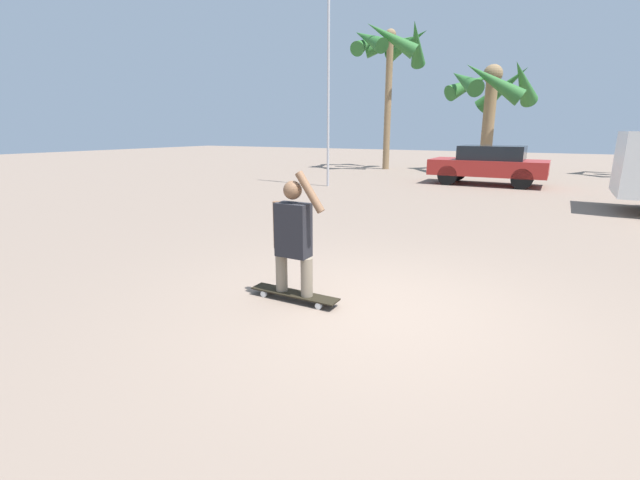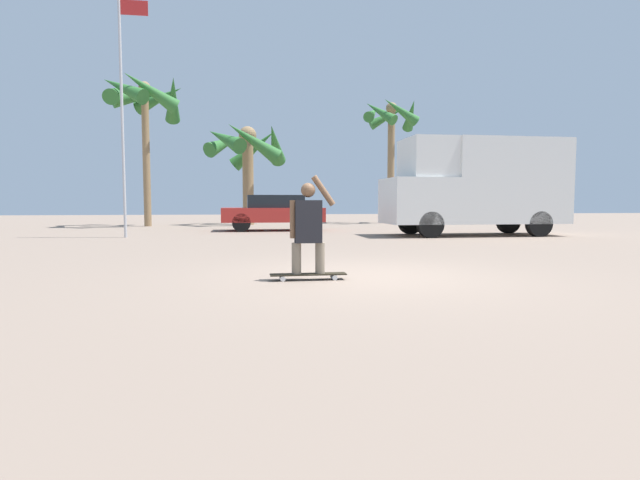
% 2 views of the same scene
% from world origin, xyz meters
% --- Properties ---
extents(ground_plane, '(80.00, 80.00, 0.00)m').
position_xyz_m(ground_plane, '(0.00, 0.00, 0.00)').
color(ground_plane, gray).
extents(skateboard, '(1.13, 0.22, 0.09)m').
position_xyz_m(skateboard, '(-0.93, -0.22, 0.08)').
color(skateboard, black).
rests_on(skateboard, ground_plane).
extents(person_skateboarder, '(0.67, 0.22, 1.45)m').
position_xyz_m(person_skateboarder, '(-0.93, -0.22, 0.83)').
color(person_skateboarder, gray).
rests_on(person_skateboarder, skateboard).
extents(camper_van, '(6.12, 2.22, 3.29)m').
position_xyz_m(camper_van, '(6.14, 8.78, 1.78)').
color(camper_van, black).
rests_on(camper_van, ground_plane).
extents(parked_car_red, '(4.06, 1.89, 1.43)m').
position_xyz_m(parked_car_red, '(-0.63, 12.84, 0.77)').
color(parked_car_red, black).
rests_on(parked_car_red, ground_plane).
extents(palm_tree_near_van, '(3.19, 3.24, 6.75)m').
position_xyz_m(palm_tree_near_van, '(6.15, 19.16, 5.45)').
color(palm_tree_near_van, '#8E704C').
rests_on(palm_tree_near_van, ground_plane).
extents(palm_tree_center_background, '(4.32, 4.43, 5.19)m').
position_xyz_m(palm_tree_center_background, '(-1.62, 18.29, 3.92)').
color(palm_tree_center_background, '#8E704C').
rests_on(palm_tree_center_background, ground_plane).
extents(palm_tree_far_left, '(3.86, 4.11, 7.14)m').
position_xyz_m(palm_tree_far_left, '(-6.39, 17.42, 5.98)').
color(palm_tree_far_left, '#8E704C').
rests_on(palm_tree_far_left, ground_plane).
extents(flagpole, '(0.94, 0.12, 7.79)m').
position_xyz_m(flagpole, '(-5.61, 9.56, 4.31)').
color(flagpole, '#B7B7BC').
rests_on(flagpole, ground_plane).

